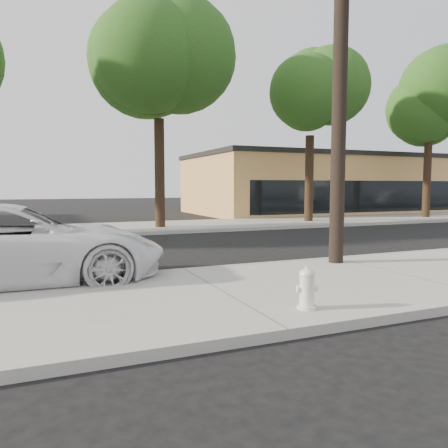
{
  "coord_description": "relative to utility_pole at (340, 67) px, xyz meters",
  "views": [
    {
      "loc": [
        -2.84,
        -11.18,
        1.97
      ],
      "look_at": [
        1.43,
        -0.96,
        1.0
      ],
      "focal_mm": 35.0,
      "sensor_mm": 36.0,
      "label": 1
    }
  ],
  "objects": [
    {
      "name": "far_sidewalk",
      "position": [
        -3.6,
        11.2,
        -4.62
      ],
      "size": [
        90.0,
        5.0,
        0.15
      ],
      "primitive_type": "cube",
      "color": "gray",
      "rests_on": "ground"
    },
    {
      "name": "building_main",
      "position": [
        12.4,
        18.7,
        -2.7
      ],
      "size": [
        18.0,
        10.0,
        4.0
      ],
      "primitive_type": "cube",
      "color": "tan",
      "rests_on": "ground"
    },
    {
      "name": "tree_c",
      "position": [
        -1.38,
        10.34,
        2.21
      ],
      "size": [
        4.96,
        4.8,
        9.55
      ],
      "color": "black",
      "rests_on": "far_sidewalk"
    },
    {
      "name": "utility_pole",
      "position": [
        0.0,
        0.0,
        0.0
      ],
      "size": [
        1.4,
        0.34,
        9.0
      ],
      "color": "black",
      "rests_on": "near_sidewalk"
    },
    {
      "name": "near_sidewalk",
      "position": [
        -3.6,
        -1.6,
        -4.62
      ],
      "size": [
        90.0,
        4.4,
        0.15
      ],
      "primitive_type": "cube",
      "color": "gray",
      "rests_on": "ground"
    },
    {
      "name": "fire_hydrant",
      "position": [
        -2.86,
        -3.1,
        -4.26
      ],
      "size": [
        0.33,
        0.29,
        0.6
      ],
      "rotation": [
        0.0,
        0.0,
        -0.25
      ],
      "color": "silver",
      "rests_on": "near_sidewalk"
    },
    {
      "name": "ground",
      "position": [
        -3.6,
        2.7,
        -4.7
      ],
      "size": [
        120.0,
        120.0,
        0.0
      ],
      "primitive_type": "plane",
      "color": "black",
      "rests_on": "ground"
    },
    {
      "name": "police_cruiser",
      "position": [
        -7.0,
        0.9,
        -3.88
      ],
      "size": [
        5.92,
        2.84,
        1.63
      ],
      "primitive_type": "imported",
      "rotation": [
        0.0,
        0.0,
        1.55
      ],
      "color": "white",
      "rests_on": "ground"
    },
    {
      "name": "tree_d",
      "position": [
        6.6,
        10.65,
        1.67
      ],
      "size": [
        4.5,
        4.35,
        8.75
      ],
      "color": "black",
      "rests_on": "far_sidewalk"
    },
    {
      "name": "tree_e",
      "position": [
        14.61,
        10.44,
        2.0
      ],
      "size": [
        4.8,
        4.65,
        9.25
      ],
      "color": "black",
      "rests_on": "far_sidewalk"
    },
    {
      "name": "curb_near",
      "position": [
        -3.6,
        0.6,
        -4.62
      ],
      "size": [
        90.0,
        0.12,
        0.16
      ],
      "primitive_type": "cube",
      "color": "#9E9B93",
      "rests_on": "ground"
    }
  ]
}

